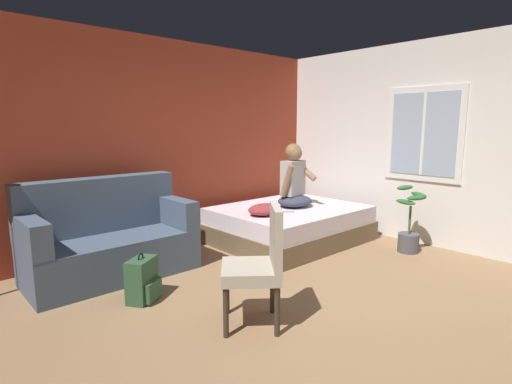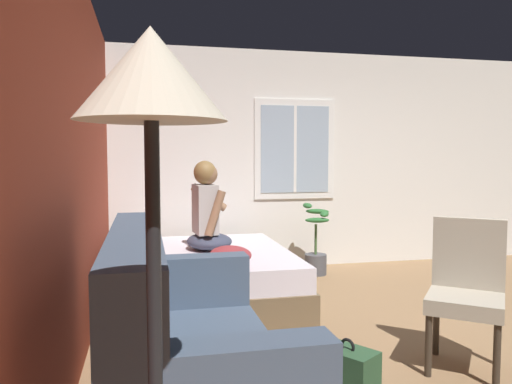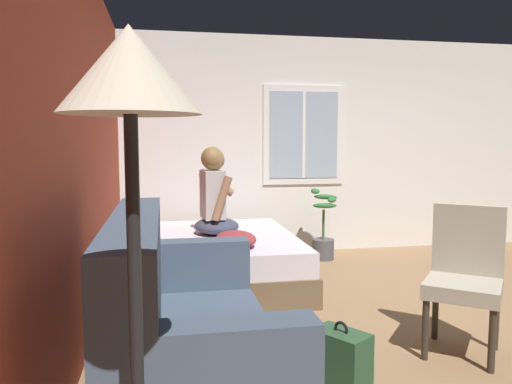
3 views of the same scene
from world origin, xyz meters
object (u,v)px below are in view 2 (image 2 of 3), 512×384
object	(u,v)px
throw_pillow	(230,255)
side_chair	(466,288)
person_seated	(207,214)
bed	(208,275)
couch	(183,361)
potted_plant	(316,249)
floor_lamp	(152,143)
cell_phone	(235,254)

from	to	relation	value
throw_pillow	side_chair	bearing A→B (deg)	-134.90
throw_pillow	person_seated	bearing A→B (deg)	9.95
side_chair	bed	bearing A→B (deg)	37.36
person_seated	throw_pillow	world-z (taller)	person_seated
couch	potted_plant	bearing A→B (deg)	-29.84
side_chair	potted_plant	bearing A→B (deg)	2.08
couch	throw_pillow	xyz separation A→B (m)	(1.79, -0.54, 0.16)
floor_lamp	couch	bearing A→B (deg)	-7.32
bed	cell_phone	xyz separation A→B (m)	(-0.26, -0.23, 0.25)
bed	person_seated	distance (m)	0.60
potted_plant	throw_pillow	bearing A→B (deg)	136.86
cell_phone	potted_plant	size ratio (longest dim) A/B	0.17
couch	floor_lamp	size ratio (longest dim) A/B	1.00
person_seated	potted_plant	bearing A→B (deg)	-63.75
side_chair	floor_lamp	distance (m)	2.77
floor_lamp	person_seated	bearing A→B (deg)	-9.03
person_seated	floor_lamp	distance (m)	3.74
bed	cell_phone	distance (m)	0.42
couch	side_chair	bearing A→B (deg)	-76.67
couch	person_seated	size ratio (longest dim) A/B	1.95
person_seated	throw_pillow	size ratio (longest dim) A/B	1.82
bed	floor_lamp	bearing A→B (deg)	170.87
throw_pillow	cell_phone	xyz separation A→B (m)	(0.33, -0.10, -0.07)
floor_lamp	bed	bearing A→B (deg)	-9.13
couch	person_seated	world-z (taller)	person_seated
couch	throw_pillow	bearing A→B (deg)	-16.84
bed	throw_pillow	xyz separation A→B (m)	(-0.58, -0.12, 0.31)
side_chair	throw_pillow	world-z (taller)	side_chair
couch	cell_phone	world-z (taller)	couch
bed	side_chair	xyz separation A→B (m)	(-1.93, -1.47, 0.30)
person_seated	cell_phone	world-z (taller)	person_seated
couch	floor_lamp	bearing A→B (deg)	172.68
bed	potted_plant	size ratio (longest dim) A/B	2.32
side_chair	potted_plant	size ratio (longest dim) A/B	1.15
throw_pillow	potted_plant	distance (m)	1.85
side_chair	floor_lamp	world-z (taller)	floor_lamp
potted_plant	bed	bearing A→B (deg)	118.74
couch	person_seated	xyz separation A→B (m)	(2.45, -0.43, 0.44)
bed	side_chair	distance (m)	2.44
floor_lamp	potted_plant	bearing A→B (deg)	-24.25
person_seated	cell_phone	distance (m)	0.53
cell_phone	potted_plant	bearing A→B (deg)	-84.67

